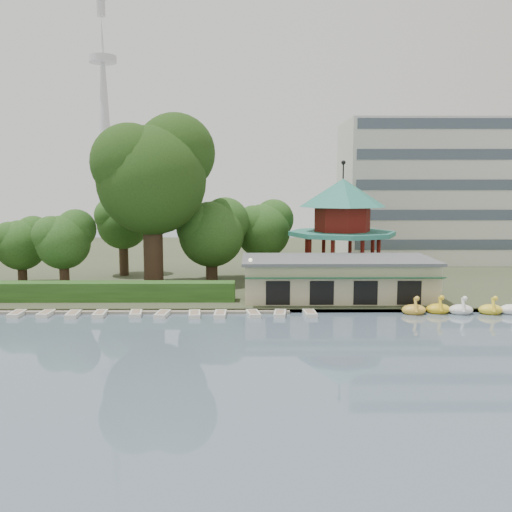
{
  "coord_description": "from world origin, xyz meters",
  "views": [
    {
      "loc": [
        1.59,
        -33.06,
        11.36
      ],
      "look_at": [
        2.0,
        18.0,
        5.0
      ],
      "focal_mm": 40.0,
      "sensor_mm": 36.0,
      "label": 1
    }
  ],
  "objects_px": {
    "boathouse": "(337,278)",
    "big_tree": "(153,171)",
    "dock": "(100,311)",
    "pavilion": "(342,219)"
  },
  "relations": [
    {
      "from": "pavilion",
      "to": "big_tree",
      "type": "relative_size",
      "value": 0.72
    },
    {
      "from": "dock",
      "to": "big_tree",
      "type": "relative_size",
      "value": 1.81
    },
    {
      "from": "big_tree",
      "to": "boathouse",
      "type": "bearing_deg",
      "value": -18.25
    },
    {
      "from": "dock",
      "to": "boathouse",
      "type": "relative_size",
      "value": 1.83
    },
    {
      "from": "boathouse",
      "to": "big_tree",
      "type": "distance_m",
      "value": 22.42
    },
    {
      "from": "boathouse",
      "to": "big_tree",
      "type": "relative_size",
      "value": 0.99
    },
    {
      "from": "big_tree",
      "to": "dock",
      "type": "bearing_deg",
      "value": -106.03
    },
    {
      "from": "pavilion",
      "to": "big_tree",
      "type": "distance_m",
      "value": 21.85
    },
    {
      "from": "dock",
      "to": "boathouse",
      "type": "height_order",
      "value": "boathouse"
    },
    {
      "from": "boathouse",
      "to": "pavilion",
      "type": "height_order",
      "value": "pavilion"
    }
  ]
}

